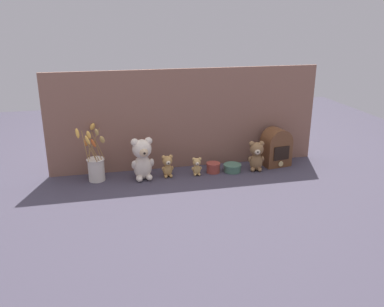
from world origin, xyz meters
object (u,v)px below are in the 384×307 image
Objects in this scene: flower_vase at (96,165)px; vintage_radio at (276,147)px; decorative_tin_short at (213,168)px; decorative_tin_tall at (232,168)px; teddy_bear_small at (168,165)px; teddy_bear_medium at (256,155)px; teddy_bear_tiny at (197,166)px; teddy_bear_large at (142,158)px.

flower_vase is 1.37× the size of vintage_radio.
vintage_radio reaches higher than decorative_tin_short.
decorative_tin_tall is at bearing -5.92° from decorative_tin_short.
teddy_bear_medium is at bearing -1.85° from teddy_bear_small.
teddy_bear_tiny is 0.34× the size of flower_vase.
teddy_bear_tiny is 0.54m from vintage_radio.
teddy_bear_tiny is (0.32, -0.01, -0.07)m from teddy_bear_large.
teddy_bear_large is 0.56m from decorative_tin_tall.
teddy_bear_medium is at bearing -2.80° from flower_vase.
teddy_bear_small is at bearing 174.95° from teddy_bear_tiny.
flower_vase is 0.70m from decorative_tin_short.
flower_vase is 3.87× the size of decorative_tin_short.
teddy_bear_large is 0.44m from decorative_tin_short.
vintage_radio reaches higher than teddy_bear_tiny.
vintage_radio is 2.83× the size of decorative_tin_short.
decorative_tin_tall is at bearing -0.02° from teddy_bear_large.
teddy_bear_large is 2.24× the size of teddy_bear_tiny.
teddy_bear_small is at bearing -179.07° from decorative_tin_short.
teddy_bear_small is 0.41m from flower_vase.
teddy_bear_large is at bearing -177.10° from teddy_bear_small.
teddy_bear_large is at bearing 178.58° from teddy_bear_tiny.
teddy_bear_medium is 1.40× the size of teddy_bear_small.
teddy_bear_small is at bearing -176.46° from vintage_radio.
decorative_tin_short is (-0.42, -0.04, -0.09)m from vintage_radio.
flower_vase reaches higher than teddy_bear_medium.
teddy_bear_large is 2.28× the size of decorative_tin_tall.
flower_vase is at bearing 177.96° from decorative_tin_short.
teddy_bear_medium reaches higher than decorative_tin_short.
teddy_bear_large reaches higher than teddy_bear_tiny.
teddy_bear_large is at bearing -7.87° from flower_vase.
teddy_bear_tiny is at bearing 179.64° from teddy_bear_medium.
teddy_bear_large is 0.16m from teddy_bear_small.
teddy_bear_small is 0.71m from vintage_radio.
vintage_radio reaches higher than decorative_tin_tall.
teddy_bear_small reaches higher than teddy_bear_tiny.
vintage_radio is (1.11, 0.01, 0.02)m from flower_vase.
teddy_bear_large is 0.76× the size of flower_vase.
teddy_bear_medium is 0.55m from teddy_bear_small.
teddy_bear_tiny reaches higher than decorative_tin_short.
teddy_bear_small is 1.20× the size of teddy_bear_tiny.
teddy_bear_tiny reaches higher than decorative_tin_tall.
decorative_tin_tall is (-0.15, 0.01, -0.07)m from teddy_bear_medium.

